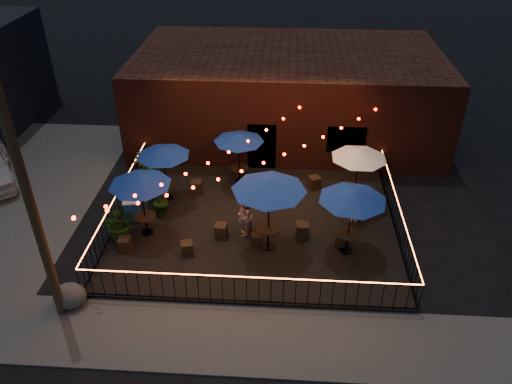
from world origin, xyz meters
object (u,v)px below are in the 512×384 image
cafe_table_3 (239,138)px  cafe_table_4 (353,196)px  utility_pole (29,200)px  cafe_table_0 (140,181)px  cooler (132,210)px  cafe_table_1 (163,152)px  cafe_table_5 (359,155)px  boulder (70,296)px  cafe_table_2 (269,186)px

cafe_table_3 → cafe_table_4: cafe_table_4 is taller
utility_pole → cafe_table_0: size_ratio=2.94×
utility_pole → cooler: size_ratio=10.07×
utility_pole → cafe_table_1: 6.56m
cafe_table_4 → cafe_table_5: 3.04m
cooler → boulder: size_ratio=0.85×
cafe_table_3 → cafe_table_0: bearing=-129.4°
utility_pole → cafe_table_4: 9.28m
cafe_table_4 → cooler: cafe_table_4 is taller
cafe_table_2 → cafe_table_5: (3.17, 2.93, -0.37)m
utility_pole → cafe_table_3: bearing=58.3°
cafe_table_4 → boulder: cafe_table_4 is taller
cafe_table_3 → cafe_table_4: bearing=-46.4°
cafe_table_5 → boulder: bearing=-146.7°
cafe_table_2 → boulder: size_ratio=2.87×
utility_pole → cafe_table_1: bearing=72.7°
cafe_table_1 → cafe_table_3: (2.69, 1.38, -0.02)m
cafe_table_0 → cafe_table_1: bearing=83.1°
cafe_table_5 → cafe_table_2: bearing=-137.3°
cafe_table_1 → cafe_table_3: size_ratio=1.13×
cafe_table_0 → boulder: bearing=-112.7°
cafe_table_5 → cooler: 8.52m
cafe_table_0 → cafe_table_3: 4.67m
cafe_table_3 → cooler: 4.90m
cafe_table_4 → cafe_table_5: cafe_table_4 is taller
cafe_table_0 → cafe_table_5: cafe_table_0 is taller
cafe_table_1 → cafe_table_5: cafe_table_5 is taller
cafe_table_2 → cafe_table_3: (-1.35, 4.13, -0.45)m
cafe_table_0 → cafe_table_3: (2.96, 3.61, -0.13)m
cafe_table_2 → cafe_table_4: 2.65m
cafe_table_4 → utility_pole: bearing=-159.4°
cafe_table_1 → boulder: (-1.71, -5.69, -1.81)m
utility_pole → cafe_table_3: (4.56, 7.40, -1.84)m
cafe_table_3 → cafe_table_4: size_ratio=0.84×
cafe_table_3 → cooler: bearing=-142.2°
utility_pole → cafe_table_2: bearing=28.9°
cafe_table_0 → cafe_table_5: 7.87m
cafe_table_2 → cafe_table_1: bearing=145.8°
cafe_table_1 → cafe_table_2: (4.05, -2.75, 0.43)m
cafe_table_4 → cooler: (-7.66, 1.35, -1.81)m
cafe_table_0 → utility_pole: bearing=-112.9°
cafe_table_0 → cafe_table_2: (4.32, -0.52, 0.32)m
cafe_table_4 → cafe_table_0: bearing=175.3°
cafe_table_3 → cafe_table_5: cafe_table_5 is taller
utility_pole → boulder: 3.65m
cafe_table_2 → cooler: bearing=165.5°
cafe_table_2 → cafe_table_5: cafe_table_2 is taller
cafe_table_1 → cafe_table_3: bearing=27.1°
cafe_table_2 → cooler: (-5.02, 1.29, -2.06)m
cafe_table_4 → boulder: (-8.40, -2.88, -2.00)m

